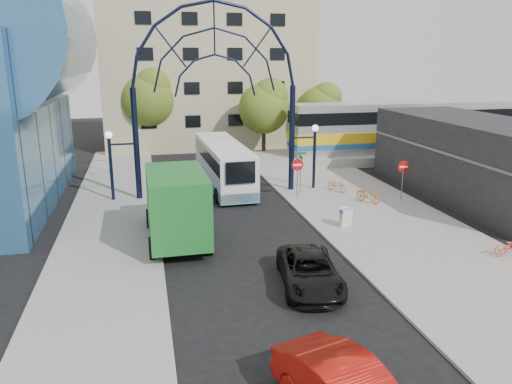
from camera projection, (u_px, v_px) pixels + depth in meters
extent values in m
plane|color=black|center=(271.00, 289.00, 19.54)|extent=(120.00, 120.00, 0.00)
cube|color=gray|center=(405.00, 237.00, 24.99)|extent=(8.00, 56.00, 0.12)
cube|color=gray|center=(108.00, 246.00, 23.79)|extent=(5.00, 50.00, 0.12)
cylinder|color=black|center=(136.00, 145.00, 30.73)|extent=(0.36, 0.36, 7.00)
cylinder|color=black|center=(292.00, 139.00, 32.86)|extent=(0.36, 0.36, 7.00)
cylinder|color=black|center=(111.00, 170.00, 30.78)|extent=(0.20, 0.20, 4.00)
cylinder|color=black|center=(314.00, 161.00, 33.59)|extent=(0.20, 0.20, 4.00)
sphere|color=white|center=(108.00, 135.00, 30.20)|extent=(0.44, 0.44, 0.44)
sphere|color=white|center=(315.00, 128.00, 33.01)|extent=(0.44, 0.44, 0.44)
cylinder|color=slate|center=(297.00, 180.00, 31.53)|extent=(0.06, 0.06, 2.20)
cylinder|color=red|center=(298.00, 165.00, 31.27)|extent=(0.80, 0.04, 0.80)
cube|color=white|center=(298.00, 165.00, 31.24)|extent=(0.55, 0.02, 0.12)
cylinder|color=slate|center=(402.00, 183.00, 30.97)|extent=(0.06, 0.06, 2.20)
cylinder|color=red|center=(403.00, 167.00, 30.71)|extent=(0.76, 0.04, 0.76)
cube|color=white|center=(404.00, 167.00, 30.68)|extent=(0.55, 0.02, 0.12)
cylinder|color=slate|center=(300.00, 173.00, 32.10)|extent=(0.05, 0.05, 2.80)
cube|color=#146626|center=(301.00, 153.00, 31.76)|extent=(0.70, 0.03, 0.18)
cube|color=#146626|center=(301.00, 157.00, 31.83)|extent=(0.03, 0.70, 0.18)
cube|color=white|center=(347.00, 218.00, 26.03)|extent=(0.55, 0.26, 0.99)
cube|color=white|center=(344.00, 216.00, 26.36)|extent=(0.55, 0.26, 0.99)
cube|color=#1E59A5|center=(346.00, 211.00, 26.11)|extent=(0.55, 0.42, 0.14)
cylinder|color=#2F6192|center=(4.00, 34.00, 28.47)|extent=(9.00, 16.00, 9.00)
cube|color=black|center=(475.00, 159.00, 31.70)|extent=(6.00, 16.00, 5.00)
cube|color=tan|center=(205.00, 74.00, 51.06)|extent=(20.00, 12.00, 14.00)
cube|color=gray|center=(427.00, 154.00, 44.39)|extent=(32.00, 5.00, 0.80)
cube|color=#B7B7BC|center=(429.00, 126.00, 43.74)|extent=(25.00, 3.00, 4.20)
cube|color=gold|center=(429.00, 133.00, 43.89)|extent=(25.10, 3.05, 0.90)
cube|color=black|center=(430.00, 114.00, 43.47)|extent=(25.05, 3.05, 1.00)
cube|color=#1E59A5|center=(428.00, 141.00, 44.08)|extent=(25.10, 3.05, 0.35)
cylinder|color=#382314|center=(264.00, 143.00, 44.95)|extent=(0.36, 0.36, 2.52)
sphere|color=#436019|center=(264.00, 108.00, 44.14)|extent=(4.48, 4.48, 4.48)
sphere|color=#436019|center=(270.00, 96.00, 43.67)|extent=(3.08, 3.08, 3.08)
cylinder|color=#382314|center=(150.00, 138.00, 46.54)|extent=(0.36, 0.36, 2.88)
sphere|color=#436019|center=(147.00, 100.00, 45.62)|extent=(5.12, 5.12, 5.12)
sphere|color=#436019|center=(152.00, 86.00, 45.10)|extent=(3.52, 3.52, 3.52)
cylinder|color=#382314|center=(319.00, 138.00, 48.14)|extent=(0.36, 0.36, 2.34)
sphere|color=#436019|center=(320.00, 108.00, 47.38)|extent=(4.16, 4.16, 4.16)
sphere|color=#436019|center=(327.00, 97.00, 46.93)|extent=(2.86, 2.86, 2.86)
cube|color=white|center=(223.00, 163.00, 34.67)|extent=(2.70, 10.88, 2.73)
cube|color=#4E93AF|center=(224.00, 178.00, 34.97)|extent=(2.73, 10.88, 0.66)
cube|color=black|center=(223.00, 155.00, 34.52)|extent=(2.74, 10.66, 0.85)
cube|color=black|center=(241.00, 173.00, 29.42)|extent=(1.78, 0.18, 1.32)
cube|color=black|center=(211.00, 151.00, 39.72)|extent=(2.26, 0.23, 1.50)
cylinder|color=black|center=(200.00, 170.00, 37.84)|extent=(0.29, 0.91, 0.90)
cylinder|color=black|center=(231.00, 168.00, 38.40)|extent=(0.29, 0.91, 0.90)
cylinder|color=black|center=(217.00, 195.00, 30.97)|extent=(0.29, 0.91, 0.90)
cylinder|color=black|center=(254.00, 193.00, 31.53)|extent=(0.29, 0.91, 0.90)
cube|color=black|center=(172.00, 203.00, 26.66)|extent=(2.57, 2.68, 2.43)
cube|color=black|center=(170.00, 188.00, 27.77)|extent=(2.21, 0.14, 1.10)
cube|color=#1C6B28|center=(177.00, 205.00, 23.32)|extent=(2.72, 5.11, 3.09)
cylinder|color=black|center=(149.00, 219.00, 26.24)|extent=(0.30, 1.06, 1.06)
cylinder|color=black|center=(197.00, 215.00, 26.81)|extent=(0.30, 1.06, 1.06)
cylinder|color=black|center=(152.00, 248.00, 22.20)|extent=(0.30, 1.06, 1.06)
cylinder|color=black|center=(209.00, 244.00, 22.77)|extent=(0.30, 1.06, 1.06)
imported|color=black|center=(310.00, 271.00, 19.53)|extent=(2.90, 5.06, 1.33)
imported|color=orange|center=(337.00, 185.00, 33.13)|extent=(1.19, 1.72, 0.86)
imported|color=#CA6D28|center=(368.00, 195.00, 30.46)|extent=(1.24, 1.73, 1.02)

